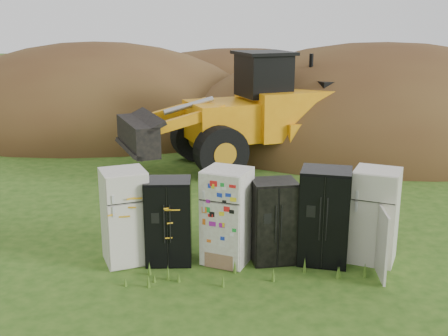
# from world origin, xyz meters

# --- Properties ---
(ground) EXTENTS (120.00, 120.00, 0.00)m
(ground) POSITION_xyz_m (0.00, 0.00, 0.00)
(ground) COLOR #264B14
(ground) RESTS_ON ground
(fridge_leftmost) EXTENTS (1.05, 1.03, 1.86)m
(fridge_leftmost) POSITION_xyz_m (-2.50, 0.03, 0.93)
(fridge_leftmost) COLOR beige
(fridge_leftmost) RESTS_ON ground
(fridge_black_side) EXTENTS (0.89, 0.71, 1.68)m
(fridge_black_side) POSITION_xyz_m (-1.65, -0.00, 0.84)
(fridge_black_side) COLOR black
(fridge_black_side) RESTS_ON ground
(fridge_sticker) EXTENTS (1.08, 1.04, 1.88)m
(fridge_sticker) POSITION_xyz_m (-0.52, -0.00, 0.94)
(fridge_sticker) COLOR silver
(fridge_sticker) RESTS_ON ground
(fridge_dark_mid) EXTENTS (0.93, 0.80, 1.64)m
(fridge_dark_mid) POSITION_xyz_m (0.39, 0.02, 0.82)
(fridge_dark_mid) COLOR black
(fridge_dark_mid) RESTS_ON ground
(fridge_black_right) EXTENTS (1.10, 0.99, 1.88)m
(fridge_black_right) POSITION_xyz_m (1.37, -0.03, 0.94)
(fridge_black_right) COLOR black
(fridge_black_right) RESTS_ON ground
(fridge_open_door) EXTENTS (1.09, 1.05, 1.86)m
(fridge_open_door) POSITION_xyz_m (2.36, 0.03, 0.93)
(fridge_open_door) COLOR beige
(fridge_open_door) RESTS_ON ground
(wheel_loader) EXTENTS (8.00, 5.50, 3.59)m
(wheel_loader) POSITION_xyz_m (-0.09, 7.26, 1.79)
(wheel_loader) COLOR orange
(wheel_loader) RESTS_ON ground
(dirt_mound_right) EXTENTS (15.88, 11.64, 7.41)m
(dirt_mound_right) POSITION_xyz_m (5.65, 11.15, 0.00)
(dirt_mound_right) COLOR #442816
(dirt_mound_right) RESTS_ON ground
(dirt_mound_left) EXTENTS (14.60, 10.95, 7.22)m
(dirt_mound_left) POSITION_xyz_m (-5.88, 13.64, 0.00)
(dirt_mound_left) COLOR #442816
(dirt_mound_left) RESTS_ON ground
(dirt_mound_back) EXTENTS (15.51, 10.34, 6.19)m
(dirt_mound_back) POSITION_xyz_m (0.41, 17.84, 0.00)
(dirt_mound_back) COLOR #442816
(dirt_mound_back) RESTS_ON ground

